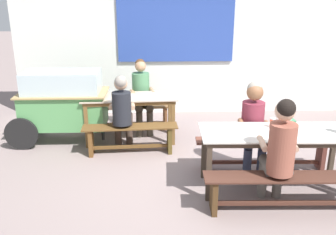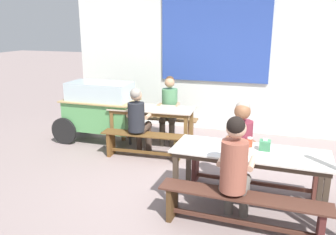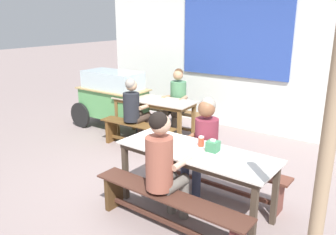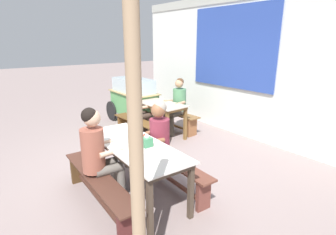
{
  "view_description": "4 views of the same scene",
  "coord_description": "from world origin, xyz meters",
  "px_view_note": "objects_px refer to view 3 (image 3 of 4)",
  "views": [
    {
      "loc": [
        -0.77,
        -4.49,
        2.35
      ],
      "look_at": [
        -0.59,
        0.38,
        0.7
      ],
      "focal_mm": 39.49,
      "sensor_mm": 36.0,
      "label": 1
    },
    {
      "loc": [
        0.96,
        -4.38,
        2.25
      ],
      "look_at": [
        -0.54,
        0.26,
        0.91
      ],
      "focal_mm": 36.77,
      "sensor_mm": 36.0,
      "label": 2
    },
    {
      "loc": [
        2.55,
        -3.52,
        2.24
      ],
      "look_at": [
        -0.34,
        0.55,
        0.74
      ],
      "focal_mm": 36.77,
      "sensor_mm": 36.0,
      "label": 3
    },
    {
      "loc": [
        3.64,
        -2.04,
        2.11
      ],
      "look_at": [
        0.03,
        0.7,
        0.79
      ],
      "focal_mm": 28.49,
      "sensor_mm": 36.0,
      "label": 4
    }
  ],
  "objects_px": {
    "person_center_facing": "(177,99)",
    "wooden_support_post": "(323,180)",
    "person_right_near_table": "(203,139)",
    "tissue_box": "(213,146)",
    "condiment_jar": "(201,141)",
    "dining_table_far": "(154,104)",
    "person_left_back_turned": "(135,108)",
    "bench_far_back": "(170,117)",
    "person_near_front": "(163,163)",
    "dining_table_near": "(196,157)",
    "bench_near_front": "(168,207)",
    "bench_near_back": "(217,171)",
    "food_cart": "(113,96)"
  },
  "relations": [
    {
      "from": "dining_table_far",
      "to": "bench_near_front",
      "type": "bearing_deg",
      "value": -49.68
    },
    {
      "from": "person_right_near_table",
      "to": "bench_near_front",
      "type": "bearing_deg",
      "value": -81.29
    },
    {
      "from": "person_left_back_turned",
      "to": "wooden_support_post",
      "type": "bearing_deg",
      "value": -30.66
    },
    {
      "from": "bench_far_back",
      "to": "person_near_front",
      "type": "distance_m",
      "value": 3.24
    },
    {
      "from": "bench_far_back",
      "to": "bench_near_front",
      "type": "distance_m",
      "value": 3.32
    },
    {
      "from": "person_center_facing",
      "to": "wooden_support_post",
      "type": "bearing_deg",
      "value": -42.86
    },
    {
      "from": "bench_far_back",
      "to": "wooden_support_post",
      "type": "height_order",
      "value": "wooden_support_post"
    },
    {
      "from": "person_center_facing",
      "to": "wooden_support_post",
      "type": "height_order",
      "value": "wooden_support_post"
    },
    {
      "from": "dining_table_far",
      "to": "person_left_back_turned",
      "type": "bearing_deg",
      "value": -101.15
    },
    {
      "from": "dining_table_far",
      "to": "person_left_back_turned",
      "type": "relative_size",
      "value": 1.27
    },
    {
      "from": "person_center_facing",
      "to": "condiment_jar",
      "type": "height_order",
      "value": "person_center_facing"
    },
    {
      "from": "bench_far_back",
      "to": "bench_near_back",
      "type": "distance_m",
      "value": 2.55
    },
    {
      "from": "person_left_back_turned",
      "to": "person_center_facing",
      "type": "distance_m",
      "value": 0.95
    },
    {
      "from": "person_near_front",
      "to": "tissue_box",
      "type": "height_order",
      "value": "person_near_front"
    },
    {
      "from": "food_cart",
      "to": "bench_far_back",
      "type": "bearing_deg",
      "value": 25.04
    },
    {
      "from": "person_right_near_table",
      "to": "tissue_box",
      "type": "height_order",
      "value": "person_right_near_table"
    },
    {
      "from": "person_right_near_table",
      "to": "tissue_box",
      "type": "xyz_separation_m",
      "value": [
        0.33,
        -0.37,
        0.11
      ]
    },
    {
      "from": "person_left_back_turned",
      "to": "person_near_front",
      "type": "bearing_deg",
      "value": -42.3
    },
    {
      "from": "bench_near_back",
      "to": "person_left_back_turned",
      "type": "bearing_deg",
      "value": 160.79
    },
    {
      "from": "person_right_near_table",
      "to": "person_near_front",
      "type": "xyz_separation_m",
      "value": [
        0.05,
        -0.93,
        0.03
      ]
    },
    {
      "from": "dining_table_near",
      "to": "person_near_front",
      "type": "height_order",
      "value": "person_near_front"
    },
    {
      "from": "bench_near_back",
      "to": "tissue_box",
      "type": "bearing_deg",
      "value": -71.18
    },
    {
      "from": "bench_near_front",
      "to": "person_center_facing",
      "type": "xyz_separation_m",
      "value": [
        -1.69,
        2.66,
        0.41
      ]
    },
    {
      "from": "tissue_box",
      "to": "condiment_jar",
      "type": "xyz_separation_m",
      "value": [
        -0.19,
        0.06,
        -0.0
      ]
    },
    {
      "from": "bench_far_back",
      "to": "bench_near_front",
      "type": "relative_size",
      "value": 0.8
    },
    {
      "from": "bench_near_front",
      "to": "wooden_support_post",
      "type": "relative_size",
      "value": 0.8
    },
    {
      "from": "dining_table_far",
      "to": "person_left_back_turned",
      "type": "height_order",
      "value": "person_left_back_turned"
    },
    {
      "from": "person_right_near_table",
      "to": "dining_table_near",
      "type": "bearing_deg",
      "value": -70.1
    },
    {
      "from": "bench_far_back",
      "to": "person_right_near_table",
      "type": "distance_m",
      "value": 2.5
    },
    {
      "from": "dining_table_far",
      "to": "person_center_facing",
      "type": "xyz_separation_m",
      "value": [
        0.18,
        0.46,
        0.03
      ]
    },
    {
      "from": "tissue_box",
      "to": "bench_far_back",
      "type": "bearing_deg",
      "value": 134.61
    },
    {
      "from": "bench_far_back",
      "to": "food_cart",
      "type": "xyz_separation_m",
      "value": [
        -1.06,
        -0.49,
        0.39
      ]
    },
    {
      "from": "dining_table_near",
      "to": "food_cart",
      "type": "height_order",
      "value": "food_cart"
    },
    {
      "from": "bench_far_back",
      "to": "condiment_jar",
      "type": "height_order",
      "value": "condiment_jar"
    },
    {
      "from": "bench_far_back",
      "to": "bench_near_front",
      "type": "height_order",
      "value": "same"
    },
    {
      "from": "dining_table_near",
      "to": "person_near_front",
      "type": "relative_size",
      "value": 1.42
    },
    {
      "from": "dining_table_near",
      "to": "bench_near_front",
      "type": "xyz_separation_m",
      "value": [
        -0.02,
        -0.53,
        -0.4
      ]
    },
    {
      "from": "bench_near_front",
      "to": "condiment_jar",
      "type": "relative_size",
      "value": 15.38
    },
    {
      "from": "person_near_front",
      "to": "bench_near_front",
      "type": "bearing_deg",
      "value": -33.34
    },
    {
      "from": "dining_table_far",
      "to": "bench_far_back",
      "type": "distance_m",
      "value": 0.66
    },
    {
      "from": "bench_near_back",
      "to": "condiment_jar",
      "type": "bearing_deg",
      "value": -95.38
    },
    {
      "from": "dining_table_far",
      "to": "bench_far_back",
      "type": "relative_size",
      "value": 1.04
    },
    {
      "from": "dining_table_far",
      "to": "condiment_jar",
      "type": "xyz_separation_m",
      "value": [
        1.86,
        -1.52,
        0.15
      ]
    },
    {
      "from": "bench_far_back",
      "to": "food_cart",
      "type": "distance_m",
      "value": 1.23
    },
    {
      "from": "food_cart",
      "to": "person_right_near_table",
      "type": "bearing_deg",
      "value": -23.85
    },
    {
      "from": "dining_table_far",
      "to": "tissue_box",
      "type": "bearing_deg",
      "value": -37.6
    },
    {
      "from": "dining_table_far",
      "to": "person_center_facing",
      "type": "height_order",
      "value": "person_center_facing"
    },
    {
      "from": "person_near_front",
      "to": "wooden_support_post",
      "type": "height_order",
      "value": "wooden_support_post"
    },
    {
      "from": "bench_near_front",
      "to": "person_center_facing",
      "type": "relative_size",
      "value": 1.47
    },
    {
      "from": "person_left_back_turned",
      "to": "food_cart",
      "type": "bearing_deg",
      "value": 154.24
    }
  ]
}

